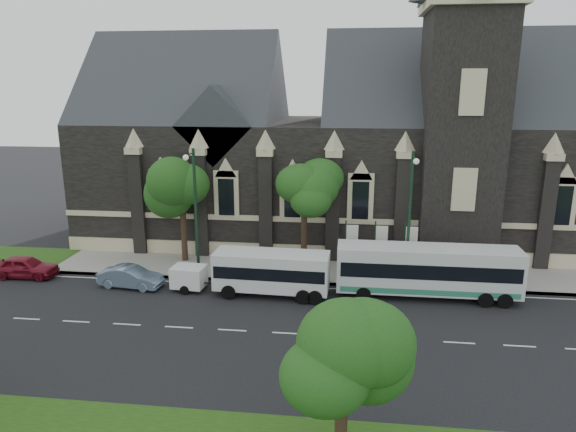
# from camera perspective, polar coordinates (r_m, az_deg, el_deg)

# --- Properties ---
(ground) EXTENTS (160.00, 160.00, 0.00)m
(ground) POSITION_cam_1_polar(r_m,az_deg,el_deg) (28.47, -6.28, -12.64)
(ground) COLOR black
(ground) RESTS_ON ground
(sidewalk) EXTENTS (80.00, 5.00, 0.15)m
(sidewalk) POSITION_cam_1_polar(r_m,az_deg,el_deg) (36.98, -3.01, -5.92)
(sidewalk) COLOR gray
(sidewalk) RESTS_ON ground
(museum) EXTENTS (40.00, 17.70, 29.90)m
(museum) POSITION_cam_1_polar(r_m,az_deg,el_deg) (43.71, 5.60, 8.11)
(museum) COLOR black
(museum) RESTS_ON ground
(tree_park_east) EXTENTS (3.40, 3.40, 6.28)m
(tree_park_east) POSITION_cam_1_polar(r_m,az_deg,el_deg) (17.44, 6.83, -14.06)
(tree_park_east) COLOR black
(tree_park_east) RESTS_ON ground
(tree_walk_right) EXTENTS (4.08, 4.08, 7.80)m
(tree_walk_right) POSITION_cam_1_polar(r_m,az_deg,el_deg) (36.19, 2.22, 3.10)
(tree_walk_right) COLOR black
(tree_walk_right) RESTS_ON ground
(tree_walk_left) EXTENTS (3.91, 3.91, 7.64)m
(tree_walk_left) POSITION_cam_1_polar(r_m,az_deg,el_deg) (37.95, -11.50, 3.22)
(tree_walk_left) COLOR black
(tree_walk_left) RESTS_ON ground
(street_lamp_near) EXTENTS (0.36, 1.88, 9.00)m
(street_lamp_near) POSITION_cam_1_polar(r_m,az_deg,el_deg) (32.95, 13.55, 0.32)
(street_lamp_near) COLOR #152F1E
(street_lamp_near) RESTS_ON ground
(street_lamp_mid) EXTENTS (0.36, 1.88, 9.00)m
(street_lamp_mid) POSITION_cam_1_polar(r_m,az_deg,el_deg) (34.18, -10.43, 0.98)
(street_lamp_mid) COLOR #152F1E
(street_lamp_mid) RESTS_ON ground
(banner_flag_left) EXTENTS (0.90, 0.10, 4.00)m
(banner_flag_left) POSITION_cam_1_polar(r_m,az_deg,el_deg) (35.28, 6.93, -3.06)
(banner_flag_left) COLOR #152F1E
(banner_flag_left) RESTS_ON ground
(banner_flag_center) EXTENTS (0.90, 0.10, 4.00)m
(banner_flag_center) POSITION_cam_1_polar(r_m,az_deg,el_deg) (35.35, 10.18, -3.15)
(banner_flag_center) COLOR #152F1E
(banner_flag_center) RESTS_ON ground
(banner_flag_right) EXTENTS (0.90, 0.10, 4.00)m
(banner_flag_right) POSITION_cam_1_polar(r_m,az_deg,el_deg) (35.54, 13.40, -3.22)
(banner_flag_right) COLOR #152F1E
(banner_flag_right) RESTS_ON ground
(tour_coach) EXTENTS (11.18, 2.62, 3.26)m
(tour_coach) POSITION_cam_1_polar(r_m,az_deg,el_deg) (32.94, 15.39, -5.87)
(tour_coach) COLOR silver
(tour_coach) RESTS_ON ground
(shuttle_bus) EXTENTS (7.30, 2.79, 2.78)m
(shuttle_bus) POSITION_cam_1_polar(r_m,az_deg,el_deg) (32.18, -1.83, -6.15)
(shuttle_bus) COLOR silver
(shuttle_bus) RESTS_ON ground
(box_trailer) EXTENTS (3.05, 1.80, 1.60)m
(box_trailer) POSITION_cam_1_polar(r_m,az_deg,el_deg) (33.73, -11.08, -6.71)
(box_trailer) COLOR white
(box_trailer) RESTS_ON ground
(sedan) EXTENTS (4.39, 1.95, 1.40)m
(sedan) POSITION_cam_1_polar(r_m,az_deg,el_deg) (35.20, -17.26, -6.56)
(sedan) COLOR #6E859F
(sedan) RESTS_ON ground
(car_far_red) EXTENTS (4.47, 1.90, 1.51)m
(car_far_red) POSITION_cam_1_polar(r_m,az_deg,el_deg) (39.76, -27.44, -5.08)
(car_far_red) COLOR maroon
(car_far_red) RESTS_ON ground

